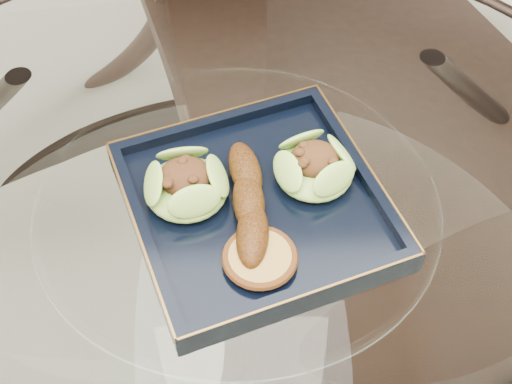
{
  "coord_description": "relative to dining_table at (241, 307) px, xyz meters",
  "views": [
    {
      "loc": [
        -0.01,
        -0.45,
        1.41
      ],
      "look_at": [
        0.02,
        0.03,
        0.8
      ],
      "focal_mm": 50.0,
      "sensor_mm": 36.0,
      "label": 1
    }
  ],
  "objects": [
    {
      "name": "lettuce_wrap_right",
      "position": [
        0.09,
        0.06,
        0.2
      ],
      "size": [
        0.09,
        0.09,
        0.03
      ],
      "primitive_type": "ellipsoid",
      "rotation": [
        0.0,
        0.0,
        0.01
      ],
      "color": "#74A831",
      "rests_on": "navy_plate"
    },
    {
      "name": "crumb_patty",
      "position": [
        0.02,
        -0.05,
        0.19
      ],
      "size": [
        0.07,
        0.07,
        0.01
      ],
      "primitive_type": "cylinder",
      "rotation": [
        0.0,
        0.0,
        0.02
      ],
      "color": "#B3863B",
      "rests_on": "navy_plate"
    },
    {
      "name": "dining_chair",
      "position": [
        0.13,
        0.45,
        -0.06
      ],
      "size": [
        0.51,
        0.51,
        0.96
      ],
      "rotation": [
        0.0,
        0.0,
        0.28
      ],
      "color": "black",
      "rests_on": "ground"
    },
    {
      "name": "roasted_plantain",
      "position": [
        0.01,
        0.02,
        0.2
      ],
      "size": [
        0.04,
        0.16,
        0.03
      ],
      "primitive_type": "ellipsoid",
      "rotation": [
        0.0,
        0.0,
        1.6
      ],
      "color": "#562A09",
      "rests_on": "navy_plate"
    },
    {
      "name": "lettuce_wrap_left",
      "position": [
        -0.05,
        0.04,
        0.2
      ],
      "size": [
        0.11,
        0.11,
        0.03
      ],
      "primitive_type": "ellipsoid",
      "rotation": [
        0.0,
        0.0,
        -0.26
      ],
      "color": "#5F942B",
      "rests_on": "navy_plate"
    },
    {
      "name": "navy_plate",
      "position": [
        0.02,
        0.03,
        0.17
      ],
      "size": [
        0.34,
        0.34,
        0.02
      ],
      "primitive_type": "cube",
      "rotation": [
        0.0,
        0.0,
        0.31
      ],
      "color": "black",
      "rests_on": "dining_table"
    },
    {
      "name": "dining_table",
      "position": [
        0.0,
        0.0,
        0.0
      ],
      "size": [
        1.13,
        1.13,
        0.77
      ],
      "color": "white",
      "rests_on": "ground"
    }
  ]
}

